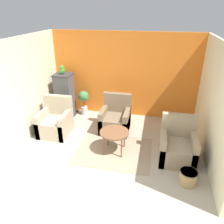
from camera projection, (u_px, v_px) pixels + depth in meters
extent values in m
plane|color=#B2A893|center=(92.00, 196.00, 3.92)|extent=(20.00, 20.00, 0.00)
cube|color=orange|center=(124.00, 75.00, 6.41)|extent=(4.37, 0.06, 2.48)
cube|color=beige|center=(25.00, 90.00, 5.28)|extent=(0.06, 3.41, 2.48)
cube|color=beige|center=(214.00, 105.00, 4.48)|extent=(0.06, 3.41, 2.48)
cube|color=gray|center=(114.00, 151.00, 5.13)|extent=(1.71, 1.38, 0.01)
cylinder|color=brown|center=(114.00, 132.00, 4.91)|extent=(0.66, 0.66, 0.04)
cylinder|color=brown|center=(104.00, 146.00, 4.89)|extent=(0.04, 0.04, 0.49)
cylinder|color=brown|center=(122.00, 148.00, 4.81)|extent=(0.04, 0.04, 0.49)
cylinder|color=brown|center=(108.00, 137.00, 5.25)|extent=(0.04, 0.04, 0.49)
cylinder|color=brown|center=(124.00, 139.00, 5.17)|extent=(0.04, 0.04, 0.49)
cube|color=tan|center=(55.00, 126.00, 5.74)|extent=(0.75, 0.78, 0.44)
cube|color=tan|center=(58.00, 105.00, 5.81)|extent=(0.75, 0.14, 0.53)
cube|color=tan|center=(44.00, 122.00, 5.76)|extent=(0.12, 0.78, 0.63)
cube|color=tan|center=(66.00, 124.00, 5.64)|extent=(0.12, 0.78, 0.63)
cube|color=#9E896B|center=(177.00, 151.00, 4.75)|extent=(0.75, 0.78, 0.44)
cube|color=#9E896B|center=(179.00, 125.00, 4.81)|extent=(0.75, 0.14, 0.53)
cube|color=#9E896B|center=(163.00, 146.00, 4.77)|extent=(0.12, 0.78, 0.63)
cube|color=#9E896B|center=(193.00, 150.00, 4.65)|extent=(0.12, 0.78, 0.63)
cube|color=#7A664C|center=(115.00, 123.00, 5.89)|extent=(0.75, 0.78, 0.44)
cube|color=#7A664C|center=(117.00, 102.00, 5.96)|extent=(0.75, 0.14, 0.53)
cube|color=#7A664C|center=(104.00, 119.00, 5.91)|extent=(0.12, 0.78, 0.63)
cube|color=#7A664C|center=(127.00, 121.00, 5.79)|extent=(0.12, 0.78, 0.63)
cube|color=#353539|center=(67.00, 114.00, 6.82)|extent=(0.54, 0.54, 0.06)
cube|color=#4C4C51|center=(65.00, 95.00, 6.54)|extent=(0.48, 0.48, 1.23)
cube|color=#353539|center=(63.00, 74.00, 6.26)|extent=(0.50, 0.50, 0.03)
ellipsoid|color=green|center=(62.00, 71.00, 6.21)|extent=(0.12, 0.15, 0.19)
sphere|color=green|center=(62.00, 67.00, 6.15)|extent=(0.10, 0.10, 0.10)
cone|color=gold|center=(61.00, 68.00, 6.11)|extent=(0.05, 0.05, 0.05)
cone|color=green|center=(64.00, 71.00, 6.28)|extent=(0.06, 0.12, 0.16)
cylinder|color=beige|center=(84.00, 110.00, 6.83)|extent=(0.20, 0.20, 0.26)
cylinder|color=brown|center=(84.00, 103.00, 6.72)|extent=(0.02, 0.02, 0.25)
sphere|color=#427F42|center=(83.00, 96.00, 6.62)|extent=(0.31, 0.31, 0.31)
sphere|color=#427F42|center=(81.00, 97.00, 6.69)|extent=(0.19, 0.19, 0.19)
sphere|color=#427F42|center=(86.00, 98.00, 6.60)|extent=(0.17, 0.17, 0.17)
cylinder|color=tan|center=(188.00, 178.00, 4.13)|extent=(0.32, 0.32, 0.29)
cylinder|color=olive|center=(189.00, 172.00, 4.08)|extent=(0.34, 0.34, 0.02)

